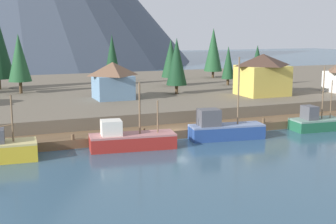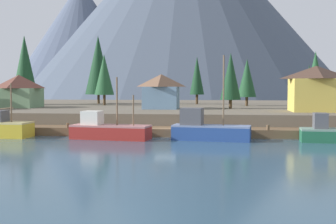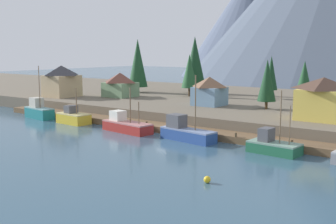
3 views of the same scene
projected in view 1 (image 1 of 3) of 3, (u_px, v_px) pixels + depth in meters
ground_plane at (127, 115)px, 71.79m from camera, size 400.00×400.00×1.00m
dock at (170, 132)px, 55.16m from camera, size 80.00×4.00×1.60m
shoreline_bank at (107, 94)px, 82.44m from camera, size 400.00×56.00×2.50m
fishing_boat_yellow at (3, 150)px, 44.48m from camera, size 6.39×3.50×6.43m
fishing_boat_red at (130, 139)px, 48.97m from camera, size 9.40×4.04×7.12m
fishing_boat_blue at (223, 129)px, 53.32m from camera, size 8.97×3.70×9.51m
fishing_boat_green at (316, 122)px, 58.27m from camera, size 6.67×3.54×8.06m
house_blue at (113, 80)px, 67.51m from camera, size 5.61×5.47×5.45m
house_yellow at (262, 74)px, 71.37m from camera, size 7.27×6.43×6.45m
conifer_near_left at (177, 62)px, 72.55m from camera, size 3.27×3.27×8.86m
conifer_near_right at (228, 63)px, 84.39m from camera, size 2.38×2.38×7.20m
conifer_mid_left at (257, 63)px, 82.89m from camera, size 2.97×2.97×7.41m
conifer_back_right at (112, 55)px, 84.96m from camera, size 2.83×2.83×9.29m
conifer_centre at (171, 58)px, 82.98m from camera, size 3.38×3.38×8.46m
conifer_far_left at (19, 58)px, 72.94m from camera, size 3.64×3.64×9.52m
conifer_far_right at (213, 50)px, 97.52m from camera, size 3.89×3.89×10.51m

